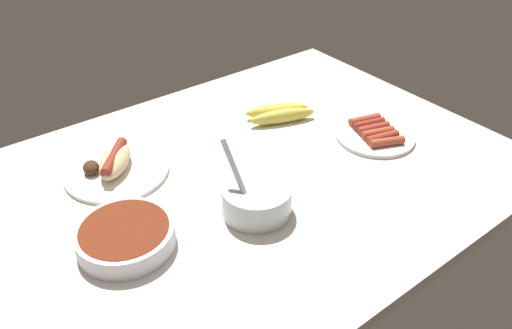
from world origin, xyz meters
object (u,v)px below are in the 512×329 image
bowl_chili (125,236)px  plate_sausages (375,134)px  plate_hotdog_assembled (115,166)px  banana_bunch (279,113)px  bowl_coleslaw (256,198)px

bowl_chili → plate_sausages: bearing=177.9°
plate_hotdog_assembled → bowl_chili: size_ratio=1.27×
plate_sausages → bowl_chili: bowl_chili is taller
plate_hotdog_assembled → bowl_chili: (8.18, 23.20, 0.63)cm
plate_hotdog_assembled → banana_bunch: plate_hotdog_assembled is taller
bowl_coleslaw → bowl_chili: size_ratio=0.86×
plate_hotdog_assembled → bowl_coleslaw: bowl_coleslaw is taller
plate_sausages → bowl_chili: (67.36, -2.49, 1.36)cm
plate_hotdog_assembled → banana_bunch: bearing=175.0°
plate_sausages → banana_bunch: bearing=-57.7°
plate_hotdog_assembled → banana_bunch: size_ratio=1.29×
plate_sausages → bowl_chili: 67.42cm
bowl_coleslaw → plate_sausages: size_ratio=0.80×
banana_bunch → bowl_chili: bowl_chili is taller
plate_hotdog_assembled → banana_bunch: 45.64cm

